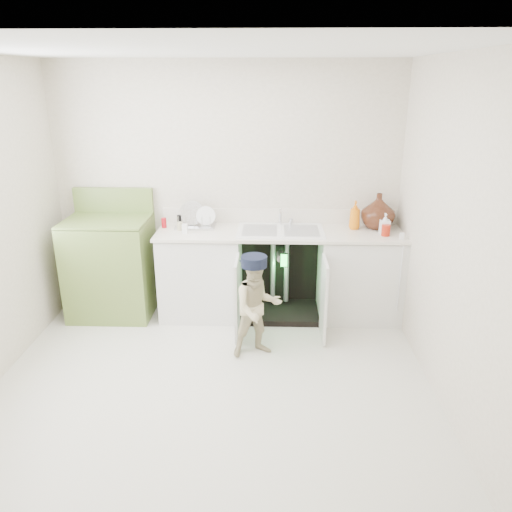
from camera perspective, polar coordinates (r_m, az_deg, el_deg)
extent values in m
plane|color=beige|center=(4.24, -4.85, -13.67)|extent=(3.50, 3.50, 0.00)
cube|color=beige|center=(5.14, -3.35, 7.63)|extent=(3.50, 2.50, 0.02)
cube|color=beige|center=(2.33, -9.95, -8.25)|extent=(3.50, 2.50, 0.02)
cube|color=beige|center=(3.89, 21.15, 2.29)|extent=(2.50, 3.00, 0.02)
plane|color=white|center=(3.54, -6.10, 22.43)|extent=(3.50, 3.50, 0.00)
cube|color=silver|center=(5.12, -6.25, -2.09)|extent=(0.80, 0.60, 0.86)
cube|color=silver|center=(5.15, 11.67, -2.28)|extent=(0.80, 0.60, 0.86)
cube|color=black|center=(5.33, 2.70, -1.13)|extent=(0.80, 0.06, 0.86)
cube|color=black|center=(5.24, 2.66, -6.28)|extent=(0.80, 0.60, 0.06)
cylinder|color=gray|center=(5.16, 1.95, -1.59)|extent=(0.05, 0.05, 0.70)
cylinder|color=gray|center=(5.16, 3.50, -1.60)|extent=(0.05, 0.05, 0.70)
cylinder|color=gray|center=(5.05, 2.76, -0.01)|extent=(0.07, 0.18, 0.07)
cube|color=silver|center=(4.64, -2.16, -4.82)|extent=(0.03, 0.40, 0.76)
cube|color=silver|center=(4.65, 7.75, -4.91)|extent=(0.02, 0.40, 0.76)
cube|color=silver|center=(4.92, 2.82, 2.70)|extent=(2.44, 0.64, 0.03)
cube|color=silver|center=(5.18, 2.79, 4.59)|extent=(2.44, 0.02, 0.15)
cube|color=white|center=(4.92, 2.82, 2.81)|extent=(0.85, 0.55, 0.02)
cube|color=gray|center=(4.92, 0.43, 2.95)|extent=(0.34, 0.40, 0.01)
cube|color=gray|center=(4.92, 5.21, 2.89)|extent=(0.34, 0.40, 0.01)
cylinder|color=silver|center=(5.11, 2.81, 4.55)|extent=(0.03, 0.03, 0.17)
cylinder|color=silver|center=(5.03, 2.83, 5.20)|extent=(0.02, 0.14, 0.02)
cylinder|color=silver|center=(5.12, 4.03, 3.99)|extent=(0.04, 0.04, 0.06)
cylinder|color=white|center=(4.90, 16.16, -2.36)|extent=(0.01, 0.01, 0.70)
cube|color=white|center=(4.85, 16.33, 2.21)|extent=(0.04, 0.02, 0.06)
cube|color=silver|center=(5.09, -6.89, 3.44)|extent=(0.40, 0.26, 0.02)
cylinder|color=silver|center=(5.09, -7.28, 4.25)|extent=(0.25, 0.09, 0.24)
cylinder|color=white|center=(5.06, -5.73, 4.10)|extent=(0.19, 0.05, 0.19)
cylinder|color=silver|center=(5.00, -8.89, 3.83)|extent=(0.01, 0.01, 0.11)
cylinder|color=silver|center=(4.99, -7.99, 3.83)|extent=(0.01, 0.01, 0.11)
cylinder|color=silver|center=(4.98, -7.09, 3.83)|extent=(0.01, 0.01, 0.11)
cylinder|color=silver|center=(4.96, -6.18, 3.83)|extent=(0.01, 0.01, 0.11)
cylinder|color=silver|center=(4.95, -5.27, 3.83)|extent=(0.01, 0.01, 0.11)
imported|color=#442913|center=(5.11, 13.79, 5.02)|extent=(0.34, 0.34, 0.35)
imported|color=orange|center=(5.04, 11.23, 4.60)|extent=(0.11, 0.11, 0.28)
imported|color=white|center=(4.95, 14.52, 3.58)|extent=(0.09, 0.09, 0.20)
cylinder|color=#A9210E|center=(4.91, 14.62, 2.87)|extent=(0.08, 0.08, 0.11)
cylinder|color=#B00F19|center=(5.10, -10.48, 3.75)|extent=(0.05, 0.05, 0.10)
cylinder|color=tan|center=(4.99, -8.70, 3.39)|extent=(0.06, 0.06, 0.08)
cylinder|color=black|center=(5.10, -8.75, 3.98)|extent=(0.04, 0.04, 0.12)
cube|color=white|center=(4.88, -8.13, 3.11)|extent=(0.05, 0.05, 0.09)
cube|color=olive|center=(5.29, -16.23, -1.37)|extent=(0.81, 0.65, 0.99)
cube|color=olive|center=(5.13, -16.77, 3.94)|extent=(0.81, 0.65, 0.02)
cube|color=olive|center=(5.36, -15.99, 6.16)|extent=(0.81, 0.06, 0.26)
cylinder|color=black|center=(5.06, -19.51, 3.33)|extent=(0.18, 0.18, 0.02)
cylinder|color=silver|center=(5.06, -19.52, 3.46)|extent=(0.21, 0.21, 0.01)
cylinder|color=black|center=(5.35, -18.32, 4.32)|extent=(0.18, 0.18, 0.02)
cylinder|color=silver|center=(5.34, -18.33, 4.44)|extent=(0.21, 0.21, 0.01)
cylinder|color=black|center=(4.93, -15.08, 3.37)|extent=(0.18, 0.18, 0.02)
cylinder|color=silver|center=(4.92, -15.09, 3.50)|extent=(0.21, 0.21, 0.01)
cylinder|color=black|center=(5.22, -14.11, 4.37)|extent=(0.18, 0.18, 0.02)
cylinder|color=silver|center=(5.22, -14.12, 4.50)|extent=(0.21, 0.21, 0.01)
imported|color=beige|center=(4.33, 0.14, -5.90)|extent=(0.53, 0.47, 0.91)
cylinder|color=black|center=(4.17, 0.15, -0.65)|extent=(0.28, 0.28, 0.09)
cube|color=black|center=(4.27, -0.26, -0.64)|extent=(0.19, 0.14, 0.01)
cube|color=black|center=(4.65, 3.21, -0.48)|extent=(0.07, 0.01, 0.14)
cube|color=#26F23F|center=(4.65, 3.21, -0.51)|extent=(0.06, 0.00, 0.12)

